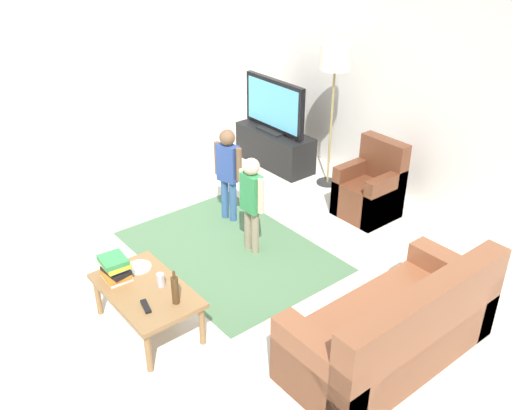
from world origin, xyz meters
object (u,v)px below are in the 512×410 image
object	(u,v)px
book_stack	(115,268)
armchair	(371,191)
plate	(139,267)
tv_stand	(275,148)
child_near_tv	(228,167)
bottle	(175,290)
tv	(274,106)
tv_remote	(146,306)
floor_lamp	(335,66)
soda_can	(161,280)
coffee_table	(146,293)
couch	(398,333)
child_center	(251,197)

from	to	relation	value
book_stack	armchair	bearing A→B (deg)	87.77
plate	tv_stand	bearing A→B (deg)	118.78
armchair	plate	size ratio (longest dim) A/B	4.09
child_near_tv	bottle	distance (m)	2.11
tv	tv_remote	bearing A→B (deg)	-55.82
child_near_tv	tv_remote	bearing A→B (deg)	-53.63
floor_lamp	soda_can	xyz separation A→B (m)	(1.09, -3.10, -1.06)
tv	coffee_table	bearing A→B (deg)	-57.64
tv_stand	tv_remote	xyz separation A→B (m)	(2.15, -3.18, 0.19)
child_near_tv	bottle	bearing A→B (deg)	-47.88
coffee_table	tv_remote	distance (m)	0.26
soda_can	tv	bearing A→B (deg)	124.09
tv	armchair	size ratio (longest dim) A/B	1.22
bottle	soda_can	size ratio (longest dim) A/B	2.54
book_stack	bottle	size ratio (longest dim) A/B	0.89
plate	floor_lamp	bearing A→B (deg)	103.37
couch	floor_lamp	bearing A→B (deg)	144.44
tv	plate	bearing A→B (deg)	-61.04
child_center	tv_remote	bearing A→B (deg)	-68.15
plate	armchair	bearing A→B (deg)	87.21
soda_can	plate	distance (m)	0.35
tv	couch	world-z (taller)	tv
child_center	book_stack	bearing A→B (deg)	-85.25
child_center	bottle	xyz separation A→B (m)	(0.73, -1.35, -0.09)
floor_lamp	coffee_table	bearing A→B (deg)	-72.07
book_stack	soda_can	xyz separation A→B (m)	(0.33, 0.24, -0.05)
child_center	coffee_table	size ratio (longest dim) A/B	1.06
armchair	child_near_tv	size ratio (longest dim) A/B	0.82
tv_stand	soda_can	distance (m)	3.55
book_stack	plate	world-z (taller)	book_stack
plate	child_near_tv	bearing A→B (deg)	116.92
child_near_tv	book_stack	distance (m)	1.97
child_near_tv	tv_remote	distance (m)	2.23
child_near_tv	tv_remote	world-z (taller)	child_near_tv
child_center	book_stack	world-z (taller)	child_center
tv_stand	book_stack	world-z (taller)	book_stack
child_center	soda_can	bearing A→B (deg)	-70.93
armchair	book_stack	distance (m)	3.16
child_near_tv	coffee_table	world-z (taller)	child_near_tv
couch	armchair	xyz separation A→B (m)	(-1.74, 1.69, 0.01)
couch	armchair	distance (m)	2.42
tv	child_near_tv	bearing A→B (deg)	-58.83
plate	tv	bearing A→B (deg)	118.96
child_center	tv_remote	world-z (taller)	child_center
tv	coffee_table	distance (m)	3.63
tv_remote	child_center	bearing A→B (deg)	125.20
tv_stand	tv	size ratio (longest dim) A/B	1.09
book_stack	bottle	world-z (taller)	bottle
plate	tv_remote	bearing A→B (deg)	-22.94
floor_lamp	tv_remote	size ratio (longest dim) A/B	10.47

